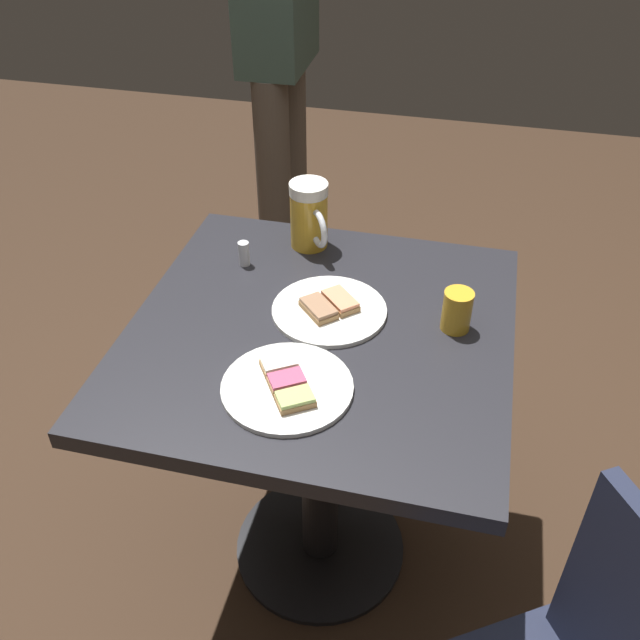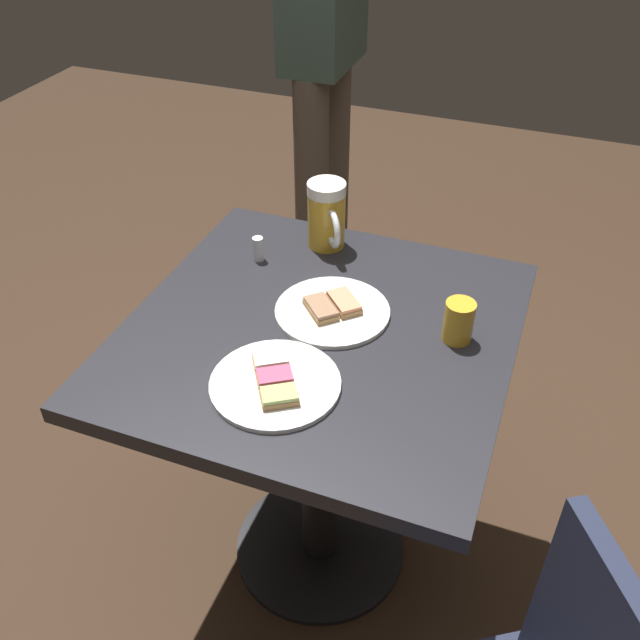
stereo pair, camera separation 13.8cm
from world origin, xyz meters
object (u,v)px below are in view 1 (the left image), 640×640
(beer_glass_small, at_px, (457,311))
(salt_shaker, at_px, (244,254))
(beer_mug, at_px, (310,216))
(patron_standing, at_px, (278,43))
(plate_near, at_px, (287,386))
(plate_far, at_px, (329,309))

(beer_glass_small, height_order, salt_shaker, beer_glass_small)
(beer_mug, distance_m, salt_shaker, 0.17)
(beer_mug, bearing_deg, patron_standing, 111.32)
(plate_near, xyz_separation_m, patron_standing, (-0.35, 1.18, 0.23))
(plate_far, bearing_deg, plate_near, -95.33)
(patron_standing, bearing_deg, salt_shaker, 9.21)
(beer_mug, relative_size, salt_shaker, 2.77)
(patron_standing, bearing_deg, plate_far, 20.53)
(plate_near, bearing_deg, beer_mug, 99.39)
(patron_standing, bearing_deg, beer_mug, 20.12)
(plate_near, bearing_deg, salt_shaker, 118.83)
(beer_mug, bearing_deg, salt_shaker, -137.79)
(plate_near, bearing_deg, beer_glass_small, 41.97)
(plate_near, height_order, patron_standing, patron_standing)
(plate_near, bearing_deg, patron_standing, 106.62)
(plate_far, relative_size, patron_standing, 0.14)
(beer_glass_small, bearing_deg, plate_near, -138.03)
(plate_near, xyz_separation_m, salt_shaker, (-0.20, 0.37, 0.02))
(plate_near, xyz_separation_m, beer_mug, (-0.08, 0.48, 0.07))
(plate_far, distance_m, patron_standing, 1.04)
(salt_shaker, bearing_deg, beer_glass_small, -13.99)
(plate_near, height_order, salt_shaker, salt_shaker)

